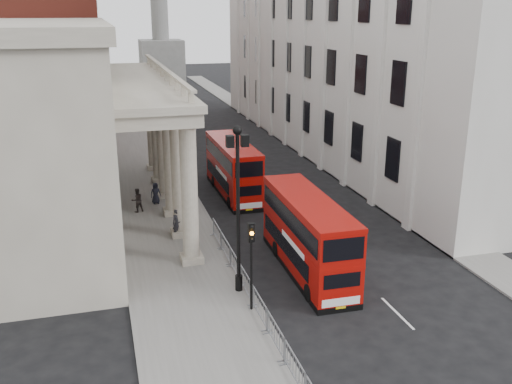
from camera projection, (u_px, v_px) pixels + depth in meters
ground at (274, 332)px, 24.97m from camera, size 260.00×260.00×0.00m
sidewalk_west at (144, 165)px, 51.70m from camera, size 6.00×140.00×0.12m
sidewalk_east at (314, 153)px, 55.92m from camera, size 3.00×140.00×0.12m
kerb at (177, 162)px, 52.45m from camera, size 0.20×140.00×0.14m
portico_building at (38, 130)px, 36.96m from camera, size 9.00×28.00×12.00m
brick_building at (55, 33)px, 62.95m from camera, size 9.00×32.00×22.00m
west_building_far at (67, 32)px, 92.61m from camera, size 9.00×30.00×20.00m
east_building at (335, 20)px, 54.60m from camera, size 8.00×55.00×25.00m
lamp_post_south at (238, 199)px, 26.99m from camera, size 1.05×0.44×8.32m
lamp_post_mid at (186, 132)px, 41.66m from camera, size 1.05×0.44×8.32m
lamp_post_north at (161, 100)px, 56.34m from camera, size 1.05×0.44×8.32m
traffic_light at (251, 250)px, 25.71m from camera, size 0.28×0.33×4.30m
crowd_barriers at (253, 296)px, 26.72m from camera, size 0.50×18.75×1.10m
bus_near at (308, 234)px, 30.20m from camera, size 2.45×9.51×4.09m
bus_far at (233, 167)px, 43.07m from camera, size 2.34×9.37×4.04m
pedestrian_a at (178, 223)px, 34.74m from camera, size 0.76×0.59×1.85m
pedestrian_b at (137, 200)px, 39.19m from camera, size 0.99×0.89×1.69m
pedestrian_c at (156, 193)px, 40.95m from camera, size 0.83×0.61×1.54m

